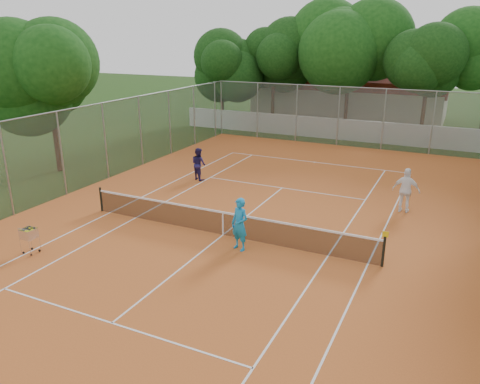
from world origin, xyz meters
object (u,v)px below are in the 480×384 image
at_px(tennis_net, 223,223).
at_px(player_near, 240,224).
at_px(player_far_left, 199,164).
at_px(clubhouse, 350,93).
at_px(player_far_right, 406,190).
at_px(ball_hopper, 30,240).

xyz_separation_m(tennis_net, player_near, (1.11, -0.85, 0.47)).
xyz_separation_m(player_near, player_far_left, (-5.61, 6.72, -0.11)).
relative_size(clubhouse, player_far_right, 8.42).
relative_size(player_far_left, player_far_right, 0.87).
xyz_separation_m(clubhouse, player_near, (3.11, -29.85, -1.22)).
relative_size(player_near, player_far_right, 0.98).
height_order(clubhouse, player_far_right, clubhouse).
distance_m(player_far_left, ball_hopper, 10.20).
bearing_deg(player_near, clubhouse, 113.60).
height_order(tennis_net, ball_hopper, ball_hopper).
height_order(tennis_net, clubhouse, clubhouse).
xyz_separation_m(player_far_left, player_far_right, (10.41, -0.30, 0.12)).
bearing_deg(player_far_right, tennis_net, 44.97).
xyz_separation_m(player_near, ball_hopper, (-6.46, -3.44, -0.46)).
distance_m(clubhouse, player_near, 30.04).
relative_size(player_near, player_far_left, 1.13).
distance_m(clubhouse, player_far_right, 24.76).
bearing_deg(tennis_net, player_far_right, 43.28).
distance_m(player_near, ball_hopper, 7.34).
height_order(player_near, player_far_left, player_near).
height_order(player_near, ball_hopper, player_near).
bearing_deg(player_far_right, player_far_left, 0.03).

